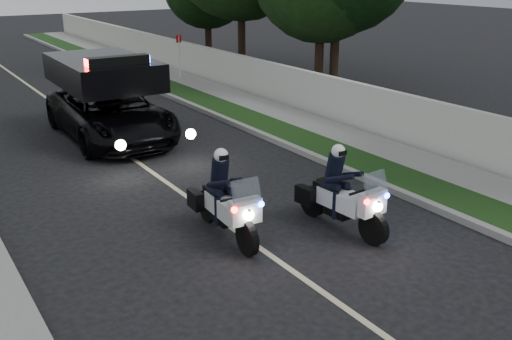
{
  "coord_description": "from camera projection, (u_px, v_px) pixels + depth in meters",
  "views": [
    {
      "loc": [
        -5.33,
        -6.02,
        4.96
      ],
      "look_at": [
        0.77,
        3.42,
        1.0
      ],
      "focal_mm": 40.96,
      "sensor_mm": 36.0,
      "label": 1
    }
  ],
  "objects": [
    {
      "name": "tree_right_c",
      "position": [
        333.0,
        91.0,
        24.19
      ],
      "size": [
        7.76,
        7.76,
        10.55
      ],
      "primitive_type": null,
      "rotation": [
        0.0,
        0.0,
        0.26
      ],
      "color": "black",
      "rests_on": "ground"
    },
    {
      "name": "tree_right_b",
      "position": [
        318.0,
        92.0,
        24.13
      ],
      "size": [
        7.28,
        7.28,
        9.19
      ],
      "primitive_type": null,
      "rotation": [
        0.0,
        0.0,
        -0.42
      ],
      "color": "#1B3B13",
      "rests_on": "ground"
    },
    {
      "name": "ground",
      "position": [
        333.0,
        300.0,
        9.14
      ],
      "size": [
        120.0,
        120.0,
        0.0
      ],
      "primitive_type": "plane",
      "color": "black",
      "rests_on": "ground"
    },
    {
      "name": "police_suv",
      "position": [
        112.0,
        138.0,
        17.65
      ],
      "size": [
        2.77,
        5.79,
        2.79
      ],
      "primitive_type": "imported",
      "rotation": [
        0.0,
        0.0,
        -0.02
      ],
      "color": "black",
      "rests_on": "ground"
    },
    {
      "name": "lane_marking",
      "position": [
        112.0,
        144.0,
        17.07
      ],
      "size": [
        0.12,
        50.0,
        0.01
      ],
      "primitive_type": "cube",
      "color": "#BFB78C",
      "rests_on": "ground"
    },
    {
      "name": "sign_post",
      "position": [
        181.0,
        81.0,
        26.33
      ],
      "size": [
        0.43,
        0.43,
        2.11
      ],
      "primitive_type": null,
      "rotation": [
        0.0,
        0.0,
        0.37
      ],
      "color": "#BB0D11",
      "rests_on": "ground"
    },
    {
      "name": "curb_right",
      "position": [
        233.0,
        122.0,
        19.14
      ],
      "size": [
        0.2,
        60.0,
        0.15
      ],
      "primitive_type": "cube",
      "color": "gray",
      "rests_on": "ground"
    },
    {
      "name": "police_moto_left",
      "position": [
        226.0,
        236.0,
        11.29
      ],
      "size": [
        0.85,
        2.09,
        1.74
      ],
      "primitive_type": null,
      "rotation": [
        0.0,
        0.0,
        -0.07
      ],
      "color": "silver",
      "rests_on": "ground"
    },
    {
      "name": "grass_verge",
      "position": [
        251.0,
        119.0,
        19.5
      ],
      "size": [
        1.2,
        60.0,
        0.16
      ],
      "primitive_type": "cube",
      "color": "#193814",
      "rests_on": "ground"
    },
    {
      "name": "tree_right_d",
      "position": [
        242.0,
        74.0,
        28.1
      ],
      "size": [
        6.85,
        6.85,
        11.41
      ],
      "primitive_type": null,
      "rotation": [
        0.0,
        0.0,
        -0.0
      ],
      "color": "#1D4216",
      "rests_on": "ground"
    },
    {
      "name": "police_moto_right",
      "position": [
        340.0,
        229.0,
        11.61
      ],
      "size": [
        0.86,
        2.08,
        1.73
      ],
      "primitive_type": null,
      "rotation": [
        0.0,
        0.0,
        0.08
      ],
      "color": "silver",
      "rests_on": "ground"
    },
    {
      "name": "sidewalk_right",
      "position": [
        282.0,
        114.0,
        20.16
      ],
      "size": [
        1.4,
        60.0,
        0.16
      ],
      "primitive_type": "cube",
      "color": "gray",
      "rests_on": "ground"
    },
    {
      "name": "tree_right_e",
      "position": [
        209.0,
        61.0,
        31.91
      ],
      "size": [
        6.12,
        6.12,
        7.9
      ],
      "primitive_type": null,
      "rotation": [
        0.0,
        0.0,
        0.37
      ],
      "color": "#143410",
      "rests_on": "ground"
    },
    {
      "name": "property_wall",
      "position": [
        306.0,
        92.0,
        20.45
      ],
      "size": [
        0.22,
        60.0,
        1.5
      ],
      "primitive_type": "cube",
      "color": "beige",
      "rests_on": "ground"
    }
  ]
}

